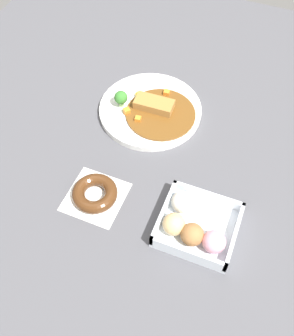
{
  "coord_description": "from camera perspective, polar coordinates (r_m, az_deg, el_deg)",
  "views": [
    {
      "loc": [
        0.16,
        -0.58,
        0.82
      ],
      "look_at": [
        -0.05,
        -0.06,
        0.03
      ],
      "focal_mm": 42.01,
      "sensor_mm": 36.0,
      "label": 1
    }
  ],
  "objects": [
    {
      "name": "donut_box",
      "position": [
        0.9,
        6.82,
        -8.32
      ],
      "size": [
        0.17,
        0.16,
        0.06
      ],
      "color": "silver",
      "rests_on": "ground_plane"
    },
    {
      "name": "ground_plane",
      "position": [
        1.02,
        3.68,
        0.78
      ],
      "size": [
        1.6,
        1.6,
        0.0
      ],
      "primitive_type": "plane",
      "color": "#4C4C51"
    },
    {
      "name": "curry_plate",
      "position": [
        1.12,
        0.55,
        8.49
      ],
      "size": [
        0.29,
        0.29,
        0.07
      ],
      "color": "white",
      "rests_on": "ground_plane"
    },
    {
      "name": "chocolate_ring_donut",
      "position": [
        0.96,
        -7.57,
        -3.69
      ],
      "size": [
        0.14,
        0.14,
        0.03
      ],
      "color": "white",
      "rests_on": "ground_plane"
    }
  ]
}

